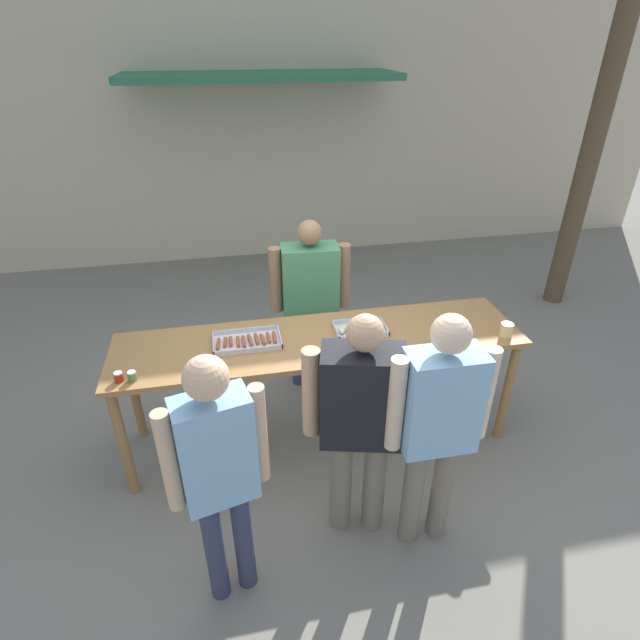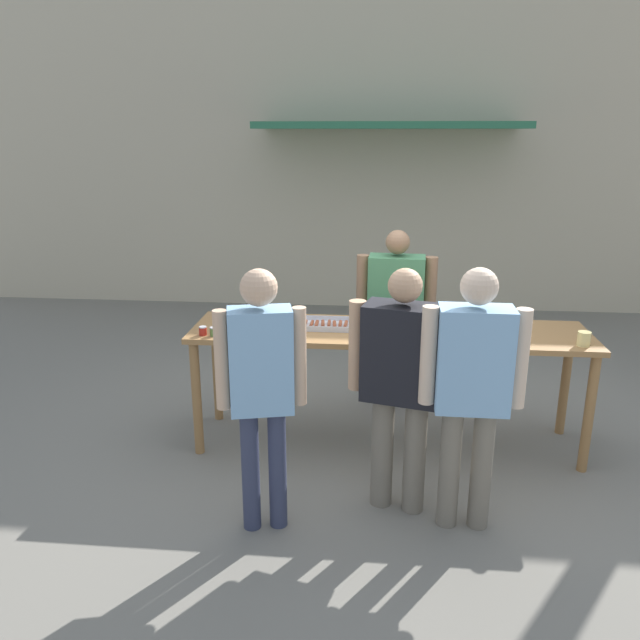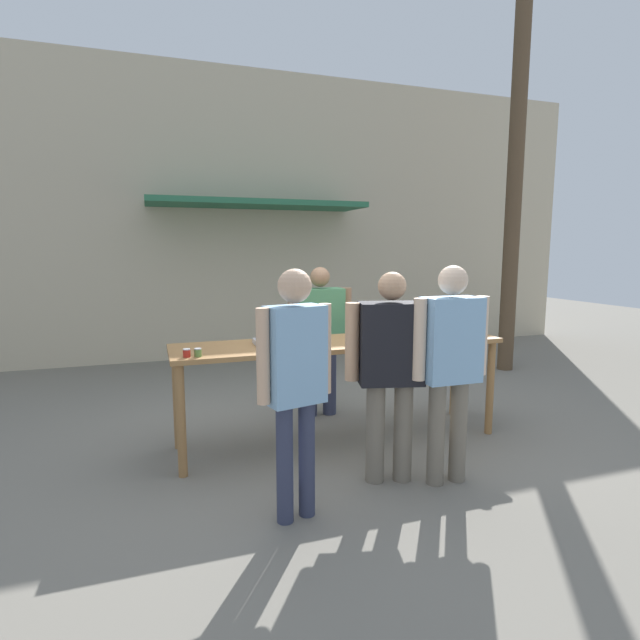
{
  "view_description": "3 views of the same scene",
  "coord_description": "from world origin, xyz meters",
  "px_view_note": "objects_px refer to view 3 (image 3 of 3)",
  "views": [
    {
      "loc": [
        -0.6,
        -2.98,
        2.82
      ],
      "look_at": [
        0.0,
        0.0,
        1.07
      ],
      "focal_mm": 28.0,
      "sensor_mm": 36.0,
      "label": 1
    },
    {
      "loc": [
        -0.1,
        -4.42,
        2.34
      ],
      "look_at": [
        -0.52,
        0.04,
        0.97
      ],
      "focal_mm": 35.0,
      "sensor_mm": 36.0,
      "label": 2
    },
    {
      "loc": [
        -1.58,
        -4.07,
        1.74
      ],
      "look_at": [
        0.06,
        0.74,
        1.01
      ],
      "focal_mm": 28.0,
      "sensor_mm": 36.0,
      "label": 3
    }
  ],
  "objects_px": {
    "person_customer_holding_hotdog": "(295,372)",
    "person_customer_waiting_in_line": "(391,361)",
    "utility_pole": "(518,120)",
    "person_customer_with_cup": "(450,357)",
    "condiment_jar_mustard": "(187,353)",
    "food_tray_sausages": "(283,342)",
    "person_server_behind_table": "(320,330)",
    "condiment_jar_ketchup": "(198,353)",
    "food_tray_buns": "(371,336)",
    "beer_cup": "(482,332)"
  },
  "relations": [
    {
      "from": "person_customer_holding_hotdog",
      "to": "person_customer_waiting_in_line",
      "type": "xyz_separation_m",
      "value": [
        0.81,
        0.29,
        -0.05
      ]
    },
    {
      "from": "person_customer_waiting_in_line",
      "to": "utility_pole",
      "type": "relative_size",
      "value": 0.23
    },
    {
      "from": "person_customer_with_cup",
      "to": "condiment_jar_mustard",
      "type": "bearing_deg",
      "value": -22.58
    },
    {
      "from": "person_customer_holding_hotdog",
      "to": "person_customer_waiting_in_line",
      "type": "height_order",
      "value": "person_customer_holding_hotdog"
    },
    {
      "from": "person_customer_waiting_in_line",
      "to": "utility_pole",
      "type": "distance_m",
      "value": 4.87
    },
    {
      "from": "food_tray_sausages",
      "to": "person_server_behind_table",
      "type": "distance_m",
      "value": 0.91
    },
    {
      "from": "condiment_jar_ketchup",
      "to": "utility_pole",
      "type": "bearing_deg",
      "value": 24.2
    },
    {
      "from": "condiment_jar_ketchup",
      "to": "person_customer_holding_hotdog",
      "type": "height_order",
      "value": "person_customer_holding_hotdog"
    },
    {
      "from": "food_tray_sausages",
      "to": "condiment_jar_ketchup",
      "type": "relative_size",
      "value": 7.32
    },
    {
      "from": "food_tray_buns",
      "to": "person_server_behind_table",
      "type": "xyz_separation_m",
      "value": [
        -0.25,
        0.7,
        -0.04
      ]
    },
    {
      "from": "person_customer_waiting_in_line",
      "to": "person_customer_with_cup",
      "type": "bearing_deg",
      "value": 172.07
    },
    {
      "from": "utility_pole",
      "to": "condiment_jar_ketchup",
      "type": "bearing_deg",
      "value": -155.8
    },
    {
      "from": "condiment_jar_mustard",
      "to": "person_customer_waiting_in_line",
      "type": "bearing_deg",
      "value": -23.46
    },
    {
      "from": "food_tray_sausages",
      "to": "person_customer_holding_hotdog",
      "type": "height_order",
      "value": "person_customer_holding_hotdog"
    },
    {
      "from": "person_customer_waiting_in_line",
      "to": "food_tray_buns",
      "type": "bearing_deg",
      "value": -91.34
    },
    {
      "from": "person_server_behind_table",
      "to": "condiment_jar_ketchup",
      "type": "bearing_deg",
      "value": -139.5
    },
    {
      "from": "food_tray_sausages",
      "to": "person_server_behind_table",
      "type": "relative_size",
      "value": 0.3
    },
    {
      "from": "person_customer_with_cup",
      "to": "food_tray_buns",
      "type": "bearing_deg",
      "value": -81.58
    },
    {
      "from": "person_server_behind_table",
      "to": "utility_pole",
      "type": "bearing_deg",
      "value": 21.49
    },
    {
      "from": "condiment_jar_mustard",
      "to": "condiment_jar_ketchup",
      "type": "relative_size",
      "value": 1.0
    },
    {
      "from": "beer_cup",
      "to": "food_tray_sausages",
      "type": "bearing_deg",
      "value": 171.58
    },
    {
      "from": "condiment_jar_ketchup",
      "to": "beer_cup",
      "type": "distance_m",
      "value": 2.58
    },
    {
      "from": "person_customer_holding_hotdog",
      "to": "food_tray_buns",
      "type": "bearing_deg",
      "value": -145.15
    },
    {
      "from": "beer_cup",
      "to": "person_customer_waiting_in_line",
      "type": "relative_size",
      "value": 0.06
    },
    {
      "from": "food_tray_sausages",
      "to": "beer_cup",
      "type": "distance_m",
      "value": 1.86
    },
    {
      "from": "condiment_jar_mustard",
      "to": "beer_cup",
      "type": "bearing_deg",
      "value": 0.35
    },
    {
      "from": "condiment_jar_mustard",
      "to": "food_tray_sausages",
      "type": "bearing_deg",
      "value": 19.26
    },
    {
      "from": "condiment_jar_mustard",
      "to": "person_customer_with_cup",
      "type": "bearing_deg",
      "value": -23.19
    },
    {
      "from": "condiment_jar_mustard",
      "to": "utility_pole",
      "type": "xyz_separation_m",
      "value": [
        4.61,
        2.03,
        2.52
      ]
    },
    {
      "from": "food_tray_sausages",
      "to": "condiment_jar_mustard",
      "type": "bearing_deg",
      "value": -160.74
    },
    {
      "from": "food_tray_buns",
      "to": "person_customer_waiting_in_line",
      "type": "distance_m",
      "value": 0.93
    },
    {
      "from": "person_customer_with_cup",
      "to": "utility_pole",
      "type": "relative_size",
      "value": 0.24
    },
    {
      "from": "person_customer_holding_hotdog",
      "to": "person_customer_with_cup",
      "type": "xyz_separation_m",
      "value": [
        1.21,
        0.13,
        -0.01
      ]
    },
    {
      "from": "person_server_behind_table",
      "to": "person_customer_with_cup",
      "type": "height_order",
      "value": "person_customer_with_cup"
    },
    {
      "from": "condiment_jar_ketchup",
      "to": "person_customer_with_cup",
      "type": "xyz_separation_m",
      "value": [
        1.72,
        -0.76,
        0.01
      ]
    },
    {
      "from": "person_customer_with_cup",
      "to": "utility_pole",
      "type": "distance_m",
      "value": 4.69
    },
    {
      "from": "food_tray_sausages",
      "to": "person_customer_with_cup",
      "type": "xyz_separation_m",
      "value": [
        0.98,
        -1.06,
        0.02
      ]
    },
    {
      "from": "utility_pole",
      "to": "condiment_jar_mustard",
      "type": "bearing_deg",
      "value": -156.26
    },
    {
      "from": "condiment_jar_mustard",
      "to": "person_server_behind_table",
      "type": "xyz_separation_m",
      "value": [
        1.4,
        0.99,
        -0.05
      ]
    },
    {
      "from": "food_tray_sausages",
      "to": "person_customer_holding_hotdog",
      "type": "xyz_separation_m",
      "value": [
        -0.23,
        -1.19,
        0.04
      ]
    },
    {
      "from": "food_tray_buns",
      "to": "person_customer_with_cup",
      "type": "distance_m",
      "value": 1.07
    },
    {
      "from": "food_tray_buns",
      "to": "condiment_jar_ketchup",
      "type": "height_order",
      "value": "condiment_jar_ketchup"
    },
    {
      "from": "food_tray_sausages",
      "to": "food_tray_buns",
      "type": "distance_m",
      "value": 0.83
    },
    {
      "from": "person_server_behind_table",
      "to": "person_customer_with_cup",
      "type": "xyz_separation_m",
      "value": [
        0.4,
        -1.76,
        0.05
      ]
    },
    {
      "from": "food_tray_buns",
      "to": "condiment_jar_mustard",
      "type": "height_order",
      "value": "condiment_jar_mustard"
    },
    {
      "from": "person_server_behind_table",
      "to": "person_customer_holding_hotdog",
      "type": "bearing_deg",
      "value": -109.63
    },
    {
      "from": "beer_cup",
      "to": "person_customer_waiting_in_line",
      "type": "bearing_deg",
      "value": -153.5
    },
    {
      "from": "food_tray_buns",
      "to": "utility_pole",
      "type": "distance_m",
      "value": 4.26
    },
    {
      "from": "person_server_behind_table",
      "to": "food_tray_buns",
      "type": "bearing_deg",
      "value": -66.46
    },
    {
      "from": "condiment_jar_mustard",
      "to": "person_customer_holding_hotdog",
      "type": "bearing_deg",
      "value": -56.51
    }
  ]
}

